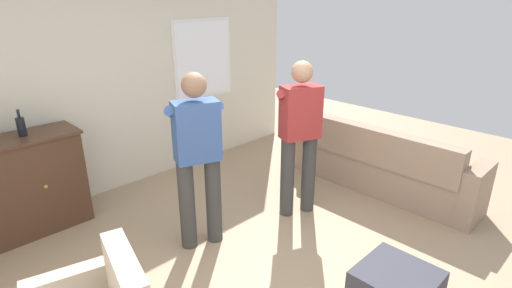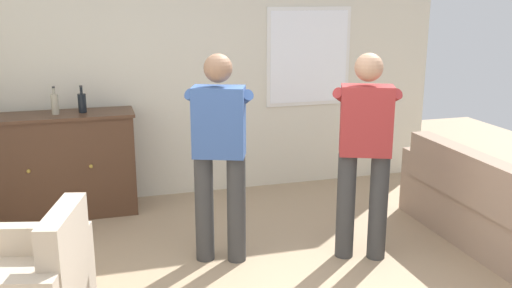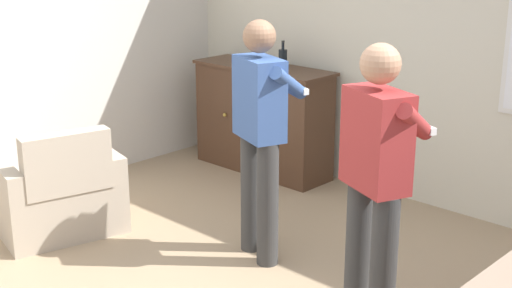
{
  "view_description": "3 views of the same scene",
  "coord_description": "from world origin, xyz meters",
  "views": [
    {
      "loc": [
        -2.25,
        -1.84,
        2.31
      ],
      "look_at": [
        0.13,
        0.57,
        1.01
      ],
      "focal_mm": 28.0,
      "sensor_mm": 36.0,
      "label": 1
    },
    {
      "loc": [
        -1.2,
        -3.3,
        2.1
      ],
      "look_at": [
        -0.09,
        0.54,
        1.05
      ],
      "focal_mm": 40.0,
      "sensor_mm": 36.0,
      "label": 2
    },
    {
      "loc": [
        2.88,
        -2.49,
        2.26
      ],
      "look_at": [
        0.07,
        0.5,
        1.0
      ],
      "focal_mm": 50.0,
      "sensor_mm": 36.0,
      "label": 3
    }
  ],
  "objects": [
    {
      "name": "wall_back_with_window",
      "position": [
        0.03,
        2.66,
        1.4
      ],
      "size": [
        5.2,
        0.15,
        2.8
      ],
      "color": "beige",
      "rests_on": "ground"
    },
    {
      "name": "couch",
      "position": [
        1.95,
        0.31,
        0.33
      ],
      "size": [
        0.57,
        2.43,
        0.84
      ],
      "color": "gray",
      "rests_on": "ground"
    },
    {
      "name": "sideboard_cabinet",
      "position": [
        -1.54,
        2.3,
        0.51
      ],
      "size": [
        1.42,
        0.49,
        1.01
      ],
      "color": "#472D1E",
      "rests_on": "ground"
    },
    {
      "name": "bottle_wine_green",
      "position": [
        -1.55,
        2.29,
        1.11
      ],
      "size": [
        0.07,
        0.07,
        0.27
      ],
      "color": "gray",
      "rests_on": "sideboard_cabinet"
    },
    {
      "name": "bottle_liquor_amber",
      "position": [
        -1.3,
        2.31,
        1.11
      ],
      "size": [
        0.08,
        0.08,
        0.26
      ],
      "color": "black",
      "rests_on": "sideboard_cabinet"
    },
    {
      "name": "person_standing_left",
      "position": [
        -0.28,
        0.91,
        0.94
      ],
      "size": [
        0.52,
        0.52,
        1.68
      ],
      "color": "#383838",
      "rests_on": "ground"
    },
    {
      "name": "person_standing_right",
      "position": [
        0.84,
        0.64,
        0.94
      ],
      "size": [
        0.51,
        0.52,
        1.68
      ],
      "color": "#383838",
      "rests_on": "ground"
    }
  ]
}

